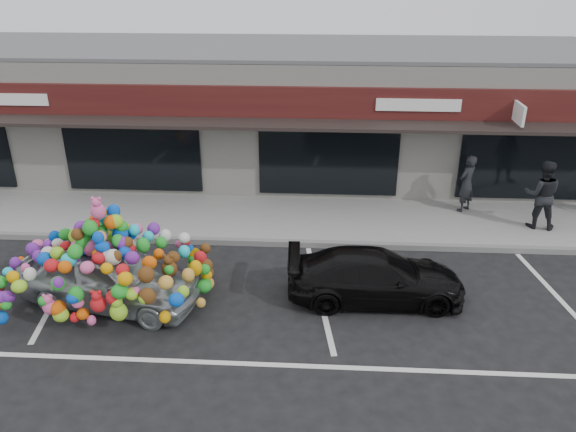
# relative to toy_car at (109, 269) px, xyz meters

# --- Properties ---
(ground) EXTENTS (90.00, 90.00, 0.00)m
(ground) POSITION_rel_toy_car_xyz_m (1.75, 0.40, -0.84)
(ground) COLOR black
(ground) RESTS_ON ground
(shop_building) EXTENTS (24.00, 7.20, 4.31)m
(shop_building) POSITION_rel_toy_car_xyz_m (1.76, 8.84, 1.32)
(shop_building) COLOR silver
(shop_building) RESTS_ON ground
(sidewalk) EXTENTS (26.00, 3.00, 0.15)m
(sidewalk) POSITION_rel_toy_car_xyz_m (1.75, 4.40, -0.77)
(sidewalk) COLOR gray
(sidewalk) RESTS_ON ground
(kerb) EXTENTS (26.00, 0.18, 0.16)m
(kerb) POSITION_rel_toy_car_xyz_m (1.75, 2.90, -0.77)
(kerb) COLOR slate
(kerb) RESTS_ON ground
(parking_stripe_left) EXTENTS (0.73, 4.37, 0.01)m
(parking_stripe_left) POSITION_rel_toy_car_xyz_m (-1.45, 0.60, -0.84)
(parking_stripe_left) COLOR silver
(parking_stripe_left) RESTS_ON ground
(parking_stripe_mid) EXTENTS (0.73, 4.37, 0.01)m
(parking_stripe_mid) POSITION_rel_toy_car_xyz_m (4.55, 0.60, -0.84)
(parking_stripe_mid) COLOR silver
(parking_stripe_mid) RESTS_ON ground
(parking_stripe_right) EXTENTS (0.73, 4.37, 0.01)m
(parking_stripe_right) POSITION_rel_toy_car_xyz_m (9.95, 0.60, -0.84)
(parking_stripe_right) COLOR silver
(parking_stripe_right) RESTS_ON ground
(lane_line) EXTENTS (14.00, 0.12, 0.01)m
(lane_line) POSITION_rel_toy_car_xyz_m (3.75, -1.90, -0.84)
(lane_line) COLOR silver
(lane_line) RESTS_ON ground
(toy_car) EXTENTS (2.91, 4.54, 2.48)m
(toy_car) POSITION_rel_toy_car_xyz_m (0.00, 0.00, 0.00)
(toy_car) COLOR gray
(toy_car) RESTS_ON ground
(black_sedan) EXTENTS (1.72, 3.95, 1.13)m
(black_sedan) POSITION_rel_toy_car_xyz_m (5.79, 0.50, -0.28)
(black_sedan) COLOR black
(black_sedan) RESTS_ON ground
(pedestrian_a) EXTENTS (0.73, 0.72, 1.70)m
(pedestrian_a) POSITION_rel_toy_car_xyz_m (8.77, 5.18, 0.16)
(pedestrian_a) COLOR #232429
(pedestrian_a) RESTS_ON sidewalk
(pedestrian_b) EXTENTS (1.07, 0.91, 1.92)m
(pedestrian_b) POSITION_rel_toy_car_xyz_m (10.54, 4.17, 0.27)
(pedestrian_b) COLOR black
(pedestrian_b) RESTS_ON sidewalk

